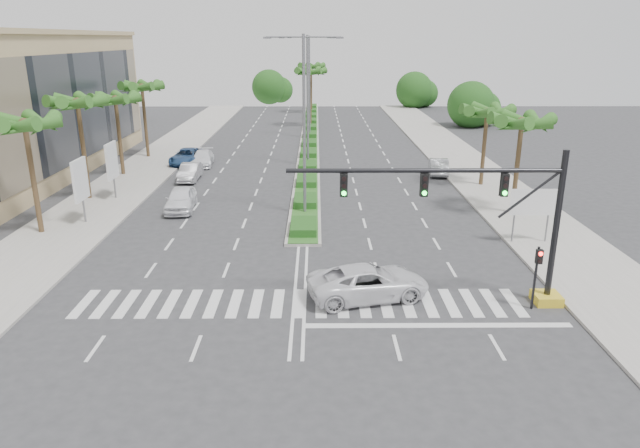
# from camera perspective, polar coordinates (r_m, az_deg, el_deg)

# --- Properties ---
(ground) EXTENTS (160.00, 160.00, 0.00)m
(ground) POSITION_cam_1_polar(r_m,az_deg,el_deg) (26.75, -2.08, -7.93)
(ground) COLOR #333335
(ground) RESTS_ON ground
(footpath_right) EXTENTS (6.00, 120.00, 0.15)m
(footpath_right) POSITION_cam_1_polar(r_m,az_deg,el_deg) (47.76, 17.21, 3.16)
(footpath_right) COLOR gray
(footpath_right) RESTS_ON ground
(footpath_left) EXTENTS (6.00, 120.00, 0.15)m
(footpath_left) POSITION_cam_1_polar(r_m,az_deg,el_deg) (48.27, -19.75, 3.05)
(footpath_left) COLOR gray
(footpath_left) RESTS_ON ground
(median) EXTENTS (2.20, 75.00, 0.20)m
(median) POSITION_cam_1_polar(r_m,az_deg,el_deg) (70.00, -1.04, 8.55)
(median) COLOR gray
(median) RESTS_ON ground
(median_grass) EXTENTS (1.80, 75.00, 0.04)m
(median_grass) POSITION_cam_1_polar(r_m,az_deg,el_deg) (69.98, -1.04, 8.65)
(median_grass) COLOR #2E5B1F
(median_grass) RESTS_ON median
(building) EXTENTS (12.00, 36.00, 12.00)m
(building) POSITION_cam_1_polar(r_m,az_deg,el_deg) (57.04, -28.89, 10.15)
(building) COLOR tan
(building) RESTS_ON ground
(signal_gantry) EXTENTS (12.60, 1.20, 7.20)m
(signal_gantry) POSITION_cam_1_polar(r_m,az_deg,el_deg) (26.78, 18.07, -0.83)
(signal_gantry) COLOR gold
(signal_gantry) RESTS_ON ground
(pedestrian_signal) EXTENTS (0.28, 0.36, 3.00)m
(pedestrian_signal) POSITION_cam_1_polar(r_m,az_deg,el_deg) (27.11, 20.89, -4.10)
(pedestrian_signal) COLOR black
(pedestrian_signal) RESTS_ON ground
(direction_sign) EXTENTS (2.70, 0.11, 3.40)m
(direction_sign) POSITION_cam_1_polar(r_m,az_deg,el_deg) (35.67, 20.50, 1.85)
(direction_sign) COLOR slate
(direction_sign) RESTS_ON ground
(billboard_near) EXTENTS (0.18, 2.10, 4.35)m
(billboard_near) POSITION_cam_1_polar(r_m,az_deg,el_deg) (40.11, -22.85, 4.04)
(billboard_near) COLOR slate
(billboard_near) RESTS_ON ground
(billboard_far) EXTENTS (0.18, 2.10, 4.35)m
(billboard_far) POSITION_cam_1_polar(r_m,az_deg,el_deg) (45.58, -20.10, 5.91)
(billboard_far) COLOR slate
(billboard_far) RESTS_ON ground
(palm_left_near) EXTENTS (4.57, 4.68, 7.55)m
(palm_left_near) POSITION_cam_1_polar(r_m,az_deg,el_deg) (38.50, -27.41, 8.58)
(palm_left_near) COLOR brown
(palm_left_near) RESTS_ON ground
(palm_left_mid) EXTENTS (4.57, 4.68, 7.95)m
(palm_left_mid) POSITION_cam_1_polar(r_m,az_deg,el_deg) (45.68, -23.07, 10.85)
(palm_left_mid) COLOR brown
(palm_left_mid) RESTS_ON ground
(palm_left_far) EXTENTS (4.57, 4.68, 7.35)m
(palm_left_far) POSITION_cam_1_polar(r_m,az_deg,el_deg) (53.19, -19.77, 11.43)
(palm_left_far) COLOR brown
(palm_left_far) RESTS_ON ground
(palm_left_end) EXTENTS (4.57, 4.68, 7.75)m
(palm_left_end) POSITION_cam_1_polar(r_m,az_deg,el_deg) (60.74, -17.37, 12.74)
(palm_left_end) COLOR brown
(palm_left_end) RESTS_ON ground
(palm_right_near) EXTENTS (4.57, 4.68, 7.05)m
(palm_right_near) POSITION_cam_1_polar(r_m,az_deg,el_deg) (40.79, 19.51, 9.30)
(palm_right_near) COLOR brown
(palm_right_near) RESTS_ON ground
(palm_right_far) EXTENTS (4.57, 4.68, 6.75)m
(palm_right_far) POSITION_cam_1_polar(r_m,az_deg,el_deg) (48.37, 16.36, 10.49)
(palm_right_far) COLOR brown
(palm_right_far) RESTS_ON ground
(palm_median_a) EXTENTS (4.57, 4.68, 8.05)m
(palm_median_a) POSITION_cam_1_polar(r_m,az_deg,el_deg) (79.16, -0.99, 14.82)
(palm_median_a) COLOR brown
(palm_median_a) RESTS_ON ground
(palm_median_b) EXTENTS (4.57, 4.68, 8.05)m
(palm_median_b) POSITION_cam_1_polar(r_m,az_deg,el_deg) (94.14, -0.90, 15.34)
(palm_median_b) COLOR brown
(palm_median_b) RESTS_ON ground
(streetlight_near) EXTENTS (5.10, 0.25, 12.00)m
(streetlight_near) POSITION_cam_1_polar(r_m,az_deg,el_deg) (38.35, -1.60, 10.72)
(streetlight_near) COLOR slate
(streetlight_near) RESTS_ON ground
(streetlight_mid) EXTENTS (5.10, 0.25, 12.00)m
(streetlight_mid) POSITION_cam_1_polar(r_m,az_deg,el_deg) (54.25, -1.25, 12.90)
(streetlight_mid) COLOR slate
(streetlight_mid) RESTS_ON ground
(streetlight_far) EXTENTS (5.10, 0.25, 12.00)m
(streetlight_far) POSITION_cam_1_polar(r_m,az_deg,el_deg) (70.20, -1.06, 14.09)
(streetlight_far) COLOR slate
(streetlight_far) RESTS_ON ground
(car_parked_a) EXTENTS (2.25, 4.89, 1.62)m
(car_parked_a) POSITION_cam_1_polar(r_m,az_deg,el_deg) (41.79, -13.74, 2.43)
(car_parked_a) COLOR white
(car_parked_a) RESTS_ON ground
(car_parked_b) EXTENTS (1.52, 4.35, 1.43)m
(car_parked_b) POSITION_cam_1_polar(r_m,az_deg,el_deg) (50.64, -12.88, 5.09)
(car_parked_b) COLOR #B3B3B8
(car_parked_b) RESTS_ON ground
(car_parked_c) EXTENTS (2.80, 5.52, 1.50)m
(car_parked_c) POSITION_cam_1_polar(r_m,az_deg,el_deg) (57.29, -13.17, 6.59)
(car_parked_c) COLOR navy
(car_parked_c) RESTS_ON ground
(car_parked_d) EXTENTS (2.28, 4.89, 1.38)m
(car_parked_d) POSITION_cam_1_polar(r_m,az_deg,el_deg) (56.43, -11.66, 6.46)
(car_parked_d) COLOR white
(car_parked_d) RESTS_ON ground
(car_crossing) EXTENTS (6.17, 3.88, 1.59)m
(car_crossing) POSITION_cam_1_polar(r_m,az_deg,el_deg) (27.06, 4.86, -5.82)
(car_crossing) COLOR white
(car_crossing) RESTS_ON ground
(car_right) EXTENTS (2.18, 4.73, 1.50)m
(car_right) POSITION_cam_1_polar(r_m,az_deg,el_deg) (52.63, 11.75, 5.69)
(car_right) COLOR #A1A2A6
(car_right) RESTS_ON ground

